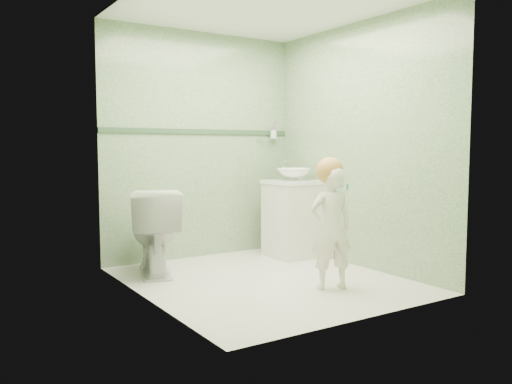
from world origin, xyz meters
TOP-DOWN VIEW (x-y plane):
  - ground at (0.00, 0.00)m, footprint 2.50×2.50m
  - room_shell at (0.00, 0.00)m, footprint 2.50×2.54m
  - trim_stripe at (0.00, 1.24)m, footprint 2.20×0.02m
  - vanity at (0.84, 0.70)m, footprint 0.52×0.50m
  - counter at (0.84, 0.70)m, footprint 0.54×0.52m
  - basin at (0.84, 0.70)m, footprint 0.37×0.37m
  - faucet at (0.84, 0.89)m, footprint 0.03×0.13m
  - cup_holder at (0.89, 1.18)m, footprint 0.26×0.07m
  - toilet at (-0.74, 0.77)m, footprint 0.66×0.89m
  - toddler at (0.31, -0.53)m, footprint 0.43×0.34m
  - hair_cap at (0.31, -0.50)m, footprint 0.23×0.23m
  - teal_toothbrush at (0.34, -0.67)m, footprint 0.11×0.14m

SIDE VIEW (x-z plane):
  - ground at x=0.00m, z-range 0.00..0.00m
  - vanity at x=0.84m, z-range 0.00..0.80m
  - toilet at x=-0.74m, z-range 0.00..0.81m
  - toddler at x=0.31m, z-range 0.00..1.02m
  - counter at x=0.84m, z-range 0.79..0.83m
  - teal_toothbrush at x=0.34m, z-range 0.83..0.91m
  - basin at x=0.84m, z-range 0.83..0.96m
  - faucet at x=0.84m, z-range 0.88..1.06m
  - hair_cap at x=0.31m, z-range 0.88..1.10m
  - room_shell at x=0.00m, z-range 0.00..2.40m
  - cup_holder at x=0.89m, z-range 1.22..1.43m
  - trim_stripe at x=0.00m, z-range 1.33..1.38m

